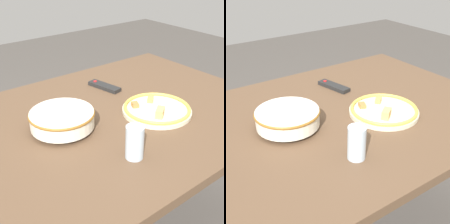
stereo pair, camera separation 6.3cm
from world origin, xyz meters
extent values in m
plane|color=#4C4742|center=(0.00, 0.00, 0.00)|extent=(8.00, 8.00, 0.00)
cube|color=brown|center=(0.00, 0.00, 0.72)|extent=(1.40, 1.09, 0.04)
cylinder|color=brown|center=(0.63, 0.48, 0.35)|extent=(0.06, 0.06, 0.70)
cylinder|color=silver|center=(-0.30, 0.02, 0.75)|extent=(0.12, 0.12, 0.01)
cylinder|color=silver|center=(-0.30, 0.02, 0.79)|extent=(0.26, 0.26, 0.07)
cylinder|color=#B75B23|center=(-0.30, 0.02, 0.79)|extent=(0.24, 0.24, 0.06)
torus|color=#936023|center=(-0.30, 0.02, 0.82)|extent=(0.27, 0.27, 0.01)
cylinder|color=beige|center=(0.11, -0.12, 0.75)|extent=(0.32, 0.32, 0.02)
torus|color=gold|center=(0.11, -0.12, 0.77)|extent=(0.30, 0.30, 0.01)
cube|color=tan|center=(0.07, -0.17, 0.78)|extent=(0.07, 0.06, 0.04)
cube|color=#B2753D|center=(0.05, -0.04, 0.77)|extent=(0.04, 0.04, 0.02)
cube|color=tan|center=(0.14, -0.04, 0.77)|extent=(0.06, 0.05, 0.02)
cube|color=black|center=(0.09, 0.25, 0.75)|extent=(0.09, 0.20, 0.02)
cylinder|color=red|center=(0.07, 0.32, 0.77)|extent=(0.02, 0.02, 0.00)
cylinder|color=silver|center=(-0.20, -0.31, 0.81)|extent=(0.07, 0.07, 0.13)
camera|label=1|loc=(-0.83, -0.98, 1.43)|focal=50.00mm
camera|label=2|loc=(-0.78, -1.02, 1.43)|focal=50.00mm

